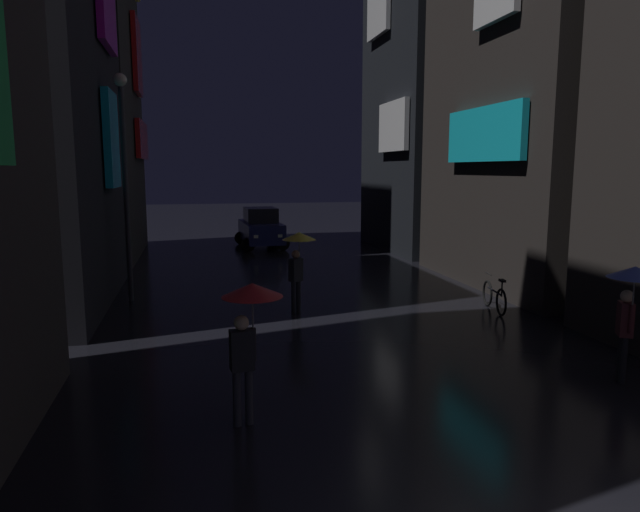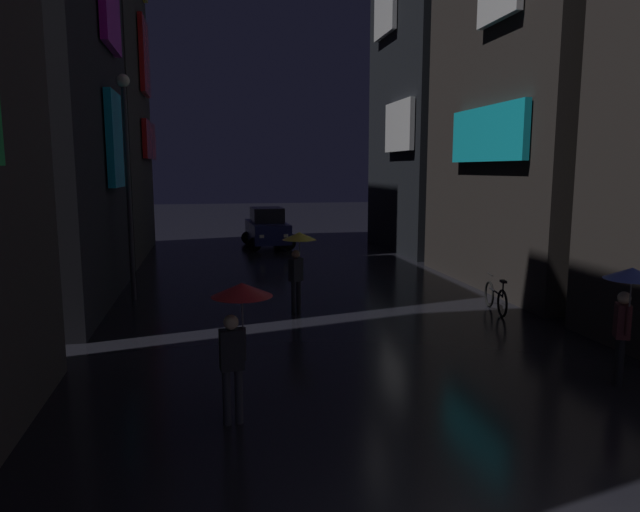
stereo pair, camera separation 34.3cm
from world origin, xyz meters
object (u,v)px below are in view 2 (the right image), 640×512
Objects in this scene: streetlamp_left_far at (127,164)px; car_distant at (267,228)px; pedestrian_foreground_left_red at (239,314)px; pedestrian_far_right_yellow at (298,249)px; bicycle_parked_at_storefront at (496,298)px; pedestrian_midstreet_centre_blue at (629,293)px.

car_distant is at bearing 64.76° from streetlamp_left_far.
pedestrian_foreground_left_red is 9.40m from streetlamp_left_far.
pedestrian_foreground_left_red is 1.00× the size of pedestrian_far_right_yellow.
car_distant is at bearing 82.91° from pedestrian_foreground_left_red.
pedestrian_far_right_yellow is at bearing -27.18° from streetlamp_left_far.
pedestrian_foreground_left_red is at bearing -97.09° from car_distant.
car_distant reaches higher than bicycle_parked_at_storefront.
pedestrian_foreground_left_red is 0.50× the size of car_distant.
streetlamp_left_far reaches higher than car_distant.
pedestrian_midstreet_centre_blue is 6.58m from pedestrian_foreground_left_red.
streetlamp_left_far is (-9.60, 3.36, 3.50)m from bicycle_parked_at_storefront.
pedestrian_far_right_yellow is at bearing 126.40° from pedestrian_midstreet_centre_blue.
car_distant is 0.66× the size of streetlamp_left_far.
pedestrian_foreground_left_red is at bearing -106.39° from pedestrian_far_right_yellow.
car_distant is (0.51, 12.87, -0.74)m from pedestrian_far_right_yellow.
streetlamp_left_far is (-2.58, 8.76, 2.22)m from pedestrian_foreground_left_red.
pedestrian_far_right_yellow is at bearing -92.25° from car_distant.
bicycle_parked_at_storefront is at bearing -19.28° from streetlamp_left_far.
streetlamp_left_far is (-4.98, -10.57, 2.97)m from car_distant.
pedestrian_midstreet_centre_blue is at bearing -94.80° from bicycle_parked_at_storefront.
pedestrian_midstreet_centre_blue is 1.18× the size of bicycle_parked_at_storefront.
pedestrian_midstreet_centre_blue is 5.46m from bicycle_parked_at_storefront.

